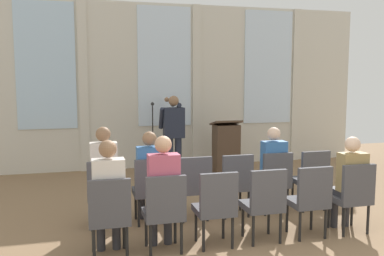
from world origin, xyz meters
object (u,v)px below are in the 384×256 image
Objects in this scene: chair_r1_c0 at (109,213)px; chair_r1_c5 at (353,193)px; lectern at (226,148)px; chair_r0_c4 at (274,178)px; audience_r1_c0 at (109,192)px; chair_r0_c3 at (235,181)px; chair_r0_c0 at (105,190)px; chair_r1_c2 at (216,204)px; audience_r0_c0 at (104,172)px; chair_r0_c2 at (194,184)px; audience_r1_c5 at (349,179)px; chair_r0_c5 at (311,176)px; chair_r0_c1 at (150,187)px; audience_r1_c1 at (163,188)px; speaker at (174,130)px; chair_r1_c1 at (164,208)px; mic_stand at (153,161)px; audience_r0_c4 at (272,165)px; chair_r1_c4 at (310,197)px; chair_r1_c3 at (264,200)px; audience_r0_c1 at (149,172)px.

chair_r1_c5 is (3.13, 0.00, 0.00)m from chair_r1_c0.
lectern is 1.23× the size of chair_r0_c4.
audience_r1_c0 is 1.44× the size of chair_r1_c5.
chair_r0_c3 and chair_r1_c0 have the same top height.
chair_r1_c2 is at bearing -39.26° from chair_r0_c0.
audience_r0_c0 is 1.47× the size of chair_r0_c2.
audience_r1_c5 reaches higher than lectern.
audience_r0_c0 is 1.47× the size of chair_r0_c5.
chair_r1_c2 is at bearing -151.41° from chair_r0_c5.
chair_r0_c4 is at bearing 0.00° from chair_r0_c1.
audience_r1_c0 is at bearing 179.88° from audience_r1_c1.
chair_r0_c3 is 2.11m from audience_r1_c0.
speaker reaches higher than chair_r0_c3.
chair_r1_c0 is at bearing -121.46° from chair_r0_c1.
chair_r0_c1 is 1.00× the size of chair_r0_c4.
chair_r0_c0 is at bearing 180.00° from chair_r0_c1.
audience_r1_c0 is 1.44× the size of chair_r1_c1.
chair_r0_c3 is 1.00× the size of chair_r1_c1.
mic_stand is 1.61m from lectern.
audience_r1_c0 reaches higher than audience_r0_c4.
chair_r0_c3 is at bearing 143.11° from audience_r1_c5.
chair_r0_c3 is (0.34, -2.67, -0.45)m from speaker.
chair_r1_c2 is at bearing -90.00° from chair_r0_c2.
lectern is at bearing 53.98° from audience_r1_c0.
lectern is at bearing 73.29° from chair_r0_c3.
audience_r1_c5 is at bearing 1.91° from chair_r1_c1.
audience_r0_c4 is at bearing 121.50° from audience_r1_c5.
chair_r1_c4 is (-0.63, -1.02, 0.00)m from chair_r0_c5.
chair_r1_c3 is at bearing -30.39° from audience_r0_c0.
audience_r1_c5 reaches higher than chair_r0_c5.
audience_r1_c1 is at bearing -123.53° from chair_r0_c2.
audience_r0_c4 is at bearing 28.67° from audience_r1_c1.
chair_r1_c0 is at bearing -156.18° from audience_r0_c4.
chair_r0_c0 is at bearing -90.00° from audience_r0_c0.
chair_r0_c5 is 0.68× the size of audience_r1_c1.
audience_r1_c1 is at bearing -142.96° from chair_r0_c3.
audience_r0_c0 reaches higher than chair_r1_c0.
audience_r0_c1 is 1.39× the size of chair_r0_c4.
chair_r1_c2 is 0.63m from chair_r1_c3.
audience_r0_c1 is (-0.50, -2.73, 0.39)m from mic_stand.
audience_r1_c1 is 2.50m from audience_r1_c5.
chair_r1_c2 is at bearing -94.35° from speaker.
audience_r1_c0 is 0.67m from chair_r1_c1.
audience_r0_c0 reaches higher than audience_r1_c1.
chair_r0_c5 is (1.60, -2.67, -0.45)m from speaker.
chair_r1_c5 is (0.63, -1.11, -0.19)m from audience_r0_c4.
audience_r1_c0 is 1.27m from chair_r1_c2.
audience_r1_c5 is (3.13, -1.02, -0.05)m from audience_r0_c0.
lectern is 3.82m from chair_r1_c4.
chair_r0_c5 is (1.88, 0.00, 0.00)m from chair_r0_c2.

